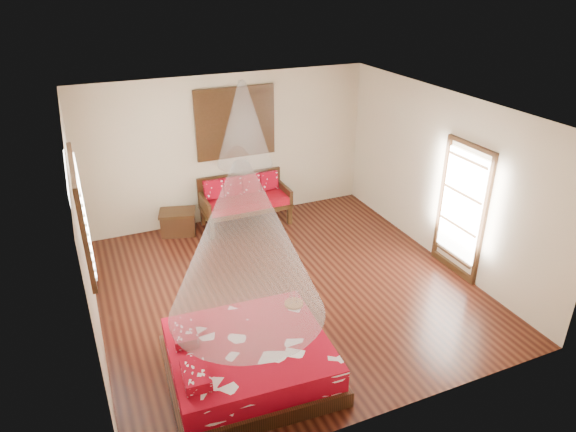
% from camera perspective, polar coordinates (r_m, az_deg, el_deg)
% --- Properties ---
extents(room, '(5.54, 5.54, 2.84)m').
position_cam_1_polar(room, '(7.38, -0.22, 1.21)').
color(room, black).
rests_on(room, ground).
extents(bed, '(2.03, 1.86, 0.63)m').
position_cam_1_polar(bed, '(6.40, -4.43, -15.62)').
color(bed, black).
rests_on(bed, floor).
extents(daybed, '(1.67, 0.74, 0.94)m').
position_cam_1_polar(daybed, '(9.82, -4.88, 2.00)').
color(daybed, black).
rests_on(daybed, floor).
extents(storage_chest, '(0.75, 0.63, 0.45)m').
position_cam_1_polar(storage_chest, '(9.73, -12.12, -0.66)').
color(storage_chest, black).
rests_on(storage_chest, floor).
extents(shutter_panel, '(1.52, 0.06, 1.32)m').
position_cam_1_polar(shutter_panel, '(9.66, -5.85, 10.26)').
color(shutter_panel, black).
rests_on(shutter_panel, wall_back).
extents(window_left, '(0.10, 1.74, 1.34)m').
position_cam_1_polar(window_left, '(6.95, -21.92, 0.32)').
color(window_left, black).
rests_on(window_left, wall_left).
extents(glazed_door, '(0.08, 1.02, 2.16)m').
position_cam_1_polar(glazed_door, '(8.44, 18.69, 0.59)').
color(glazed_door, black).
rests_on(glazed_door, floor).
extents(wine_tray, '(0.25, 0.25, 0.20)m').
position_cam_1_polar(wine_tray, '(6.79, 0.66, -9.44)').
color(wine_tray, brown).
rests_on(wine_tray, bed).
extents(mosquito_net_main, '(1.78, 1.78, 1.80)m').
position_cam_1_polar(mosquito_net_main, '(5.47, -4.84, -2.94)').
color(mosquito_net_main, white).
rests_on(mosquito_net_main, ceiling).
extents(mosquito_net_daybed, '(1.01, 1.01, 1.50)m').
position_cam_1_polar(mosquito_net_daybed, '(9.21, -4.97, 10.16)').
color(mosquito_net_daybed, white).
rests_on(mosquito_net_daybed, ceiling).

